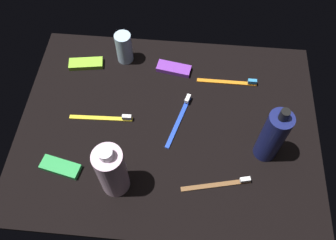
{
  "coord_description": "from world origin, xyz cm",
  "views": [
    {
      "loc": [
        4.38,
        -48.44,
        84.86
      ],
      "look_at": [
        0.0,
        0.0,
        3.0
      ],
      "focal_mm": 37.1,
      "sensor_mm": 36.0,
      "label": 1
    }
  ],
  "objects_px": {
    "toothbrush_blue": "(180,118)",
    "snack_bar_green": "(61,167)",
    "deodorant_stick": "(124,48)",
    "snack_bar_purple": "(173,68)",
    "snack_bar_lime": "(86,64)",
    "toothbrush_brown": "(220,184)",
    "toothbrush_yellow": "(105,118)",
    "toothbrush_orange": "(231,82)",
    "lotion_bottle": "(273,136)",
    "bodywash_bottle": "(112,171)"
  },
  "relations": [
    {
      "from": "toothbrush_blue",
      "to": "snack_bar_green",
      "type": "bearing_deg",
      "value": -149.14
    },
    {
      "from": "deodorant_stick",
      "to": "snack_bar_purple",
      "type": "bearing_deg",
      "value": -11.88
    },
    {
      "from": "snack_bar_purple",
      "to": "snack_bar_lime",
      "type": "xyz_separation_m",
      "value": [
        -0.27,
        -0.01,
        0.0
      ]
    },
    {
      "from": "toothbrush_brown",
      "to": "snack_bar_green",
      "type": "relative_size",
      "value": 1.71
    },
    {
      "from": "toothbrush_yellow",
      "to": "deodorant_stick",
      "type": "bearing_deg",
      "value": 83.63
    },
    {
      "from": "toothbrush_yellow",
      "to": "snack_bar_purple",
      "type": "relative_size",
      "value": 1.73
    },
    {
      "from": "deodorant_stick",
      "to": "snack_bar_purple",
      "type": "distance_m",
      "value": 0.16
    },
    {
      "from": "toothbrush_brown",
      "to": "snack_bar_lime",
      "type": "bearing_deg",
      "value": 139.8
    },
    {
      "from": "toothbrush_yellow",
      "to": "toothbrush_orange",
      "type": "bearing_deg",
      "value": 24.19
    },
    {
      "from": "snack_bar_green",
      "to": "toothbrush_blue",
      "type": "bearing_deg",
      "value": 43.1
    },
    {
      "from": "toothbrush_orange",
      "to": "toothbrush_brown",
      "type": "height_order",
      "value": "same"
    },
    {
      "from": "snack_bar_purple",
      "to": "toothbrush_brown",
      "type": "bearing_deg",
      "value": -57.59
    },
    {
      "from": "snack_bar_lime",
      "to": "deodorant_stick",
      "type": "bearing_deg",
      "value": 8.4
    },
    {
      "from": "toothbrush_blue",
      "to": "lotion_bottle",
      "type": "bearing_deg",
      "value": -19.54
    },
    {
      "from": "bodywash_bottle",
      "to": "toothbrush_orange",
      "type": "relative_size",
      "value": 1.06
    },
    {
      "from": "lotion_bottle",
      "to": "toothbrush_blue",
      "type": "relative_size",
      "value": 1.16
    },
    {
      "from": "lotion_bottle",
      "to": "toothbrush_brown",
      "type": "relative_size",
      "value": 1.15
    },
    {
      "from": "toothbrush_orange",
      "to": "toothbrush_yellow",
      "type": "xyz_separation_m",
      "value": [
        -0.36,
        -0.16,
        0.0
      ]
    },
    {
      "from": "toothbrush_orange",
      "to": "toothbrush_brown",
      "type": "distance_m",
      "value": 0.33
    },
    {
      "from": "lotion_bottle",
      "to": "deodorant_stick",
      "type": "height_order",
      "value": "lotion_bottle"
    },
    {
      "from": "toothbrush_yellow",
      "to": "snack_bar_green",
      "type": "xyz_separation_m",
      "value": [
        -0.09,
        -0.16,
        0.0
      ]
    },
    {
      "from": "bodywash_bottle",
      "to": "snack_bar_purple",
      "type": "bearing_deg",
      "value": 73.69
    },
    {
      "from": "toothbrush_brown",
      "to": "snack_bar_lime",
      "type": "height_order",
      "value": "toothbrush_brown"
    },
    {
      "from": "deodorant_stick",
      "to": "toothbrush_brown",
      "type": "distance_m",
      "value": 0.5
    },
    {
      "from": "toothbrush_orange",
      "to": "snack_bar_green",
      "type": "relative_size",
      "value": 1.73
    },
    {
      "from": "toothbrush_orange",
      "to": "snack_bar_lime",
      "type": "distance_m",
      "value": 0.45
    },
    {
      "from": "deodorant_stick",
      "to": "toothbrush_orange",
      "type": "height_order",
      "value": "deodorant_stick"
    },
    {
      "from": "deodorant_stick",
      "to": "snack_bar_lime",
      "type": "xyz_separation_m",
      "value": [
        -0.12,
        -0.04,
        -0.04
      ]
    },
    {
      "from": "deodorant_stick",
      "to": "snack_bar_purple",
      "type": "relative_size",
      "value": 0.98
    },
    {
      "from": "lotion_bottle",
      "to": "toothbrush_orange",
      "type": "height_order",
      "value": "lotion_bottle"
    },
    {
      "from": "toothbrush_yellow",
      "to": "snack_bar_purple",
      "type": "bearing_deg",
      "value": 47.62
    },
    {
      "from": "toothbrush_orange",
      "to": "toothbrush_blue",
      "type": "height_order",
      "value": "same"
    },
    {
      "from": "deodorant_stick",
      "to": "toothbrush_yellow",
      "type": "bearing_deg",
      "value": -96.37
    },
    {
      "from": "toothbrush_blue",
      "to": "snack_bar_green",
      "type": "relative_size",
      "value": 1.69
    },
    {
      "from": "toothbrush_yellow",
      "to": "snack_bar_green",
      "type": "distance_m",
      "value": 0.18
    },
    {
      "from": "toothbrush_orange",
      "to": "snack_bar_lime",
      "type": "relative_size",
      "value": 1.73
    },
    {
      "from": "bodywash_bottle",
      "to": "deodorant_stick",
      "type": "bearing_deg",
      "value": 95.44
    },
    {
      "from": "lotion_bottle",
      "to": "toothbrush_orange",
      "type": "relative_size",
      "value": 1.14
    },
    {
      "from": "toothbrush_blue",
      "to": "snack_bar_purple",
      "type": "distance_m",
      "value": 0.18
    },
    {
      "from": "bodywash_bottle",
      "to": "toothbrush_blue",
      "type": "xyz_separation_m",
      "value": [
        0.15,
        0.21,
        -0.08
      ]
    },
    {
      "from": "toothbrush_blue",
      "to": "snack_bar_green",
      "type": "xyz_separation_m",
      "value": [
        -0.3,
        -0.18,
        0.0
      ]
    },
    {
      "from": "bodywash_bottle",
      "to": "snack_bar_green",
      "type": "bearing_deg",
      "value": 168.81
    },
    {
      "from": "snack_bar_green",
      "to": "snack_bar_lime",
      "type": "bearing_deg",
      "value": 103.36
    },
    {
      "from": "bodywash_bottle",
      "to": "toothbrush_blue",
      "type": "height_order",
      "value": "bodywash_bottle"
    },
    {
      "from": "deodorant_stick",
      "to": "toothbrush_blue",
      "type": "height_order",
      "value": "deodorant_stick"
    },
    {
      "from": "toothbrush_brown",
      "to": "deodorant_stick",
      "type": "bearing_deg",
      "value": 127.61
    },
    {
      "from": "toothbrush_yellow",
      "to": "toothbrush_blue",
      "type": "distance_m",
      "value": 0.21
    },
    {
      "from": "toothbrush_orange",
      "to": "snack_bar_green",
      "type": "bearing_deg",
      "value": -144.21
    },
    {
      "from": "lotion_bottle",
      "to": "bodywash_bottle",
      "type": "distance_m",
      "value": 0.4
    },
    {
      "from": "lotion_bottle",
      "to": "snack_bar_purple",
      "type": "distance_m",
      "value": 0.38
    }
  ]
}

